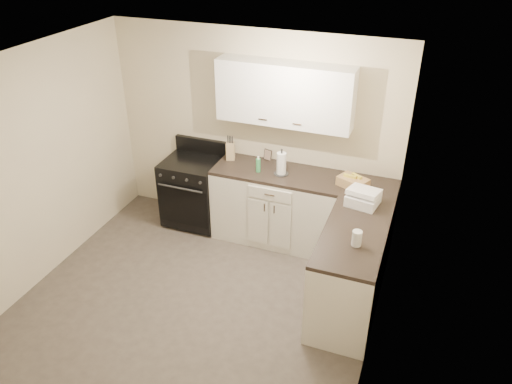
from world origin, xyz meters
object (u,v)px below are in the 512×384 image
at_px(stove, 193,191).
at_px(knife_block, 230,151).
at_px(paper_towel, 281,164).
at_px(countertop_grill, 363,199).
at_px(wicker_basket, 353,182).

height_order(stove, knife_block, knife_block).
xyz_separation_m(knife_block, paper_towel, (0.70, -0.15, 0.02)).
height_order(paper_towel, countertop_grill, paper_towel).
distance_m(knife_block, paper_towel, 0.72).
height_order(knife_block, paper_towel, paper_towel).
distance_m(paper_towel, countertop_grill, 1.07).
distance_m(wicker_basket, countertop_grill, 0.38).
xyz_separation_m(stove, paper_towel, (1.18, -0.02, 0.61)).
relative_size(stove, wicker_basket, 2.69).
relative_size(paper_towel, wicker_basket, 0.84).
bearing_deg(stove, knife_block, 15.67).
bearing_deg(knife_block, countertop_grill, -33.19).
xyz_separation_m(stove, countertop_grill, (2.19, -0.36, 0.54)).
distance_m(stove, countertop_grill, 2.28).
relative_size(stove, countertop_grill, 2.74).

